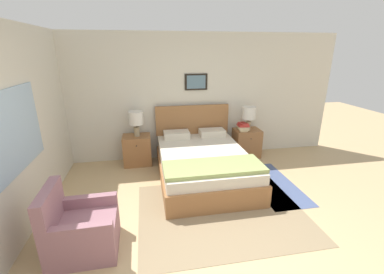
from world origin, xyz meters
TOP-DOWN VIEW (x-y plane):
  - ground_plane at (0.00, 0.00)m, footprint 16.00×16.00m
  - wall_back at (0.00, 3.17)m, footprint 6.90×0.09m
  - wall_left at (-2.28, 1.54)m, footprint 0.08×5.54m
  - area_rug_main at (0.30, 0.93)m, footprint 2.39×1.89m
  - area_rug_bedside at (1.44, 1.57)m, footprint 0.73×1.59m
  - bed at (0.27, 2.01)m, footprint 1.56×2.20m
  - armchair at (-1.53, 0.51)m, footprint 0.76×0.69m
  - nightstand_near_window at (-0.92, 2.87)m, footprint 0.55×0.45m
  - nightstand_by_door at (1.45, 2.87)m, footprint 0.55×0.45m
  - table_lamp_near_window at (-0.90, 2.86)m, footprint 0.29×0.29m
  - table_lamp_by_door at (1.45, 2.86)m, footprint 0.29×0.29m
  - book_thick_bottom at (1.33, 2.83)m, footprint 0.19×0.26m
  - book_hardcover_middle at (1.33, 2.83)m, footprint 0.23×0.28m
  - book_novel_upper at (1.33, 2.83)m, footprint 0.25×0.28m
  - book_slim_near_top at (1.33, 2.83)m, footprint 0.22×0.21m
  - book_paperback_top at (1.33, 2.83)m, footprint 0.18×0.26m

SIDE VIEW (x-z plane):
  - ground_plane at x=0.00m, z-range 0.00..0.00m
  - area_rug_main at x=0.30m, z-range 0.00..0.01m
  - area_rug_bedside at x=1.44m, z-range 0.00..0.01m
  - armchair at x=-1.53m, z-range -0.14..0.70m
  - bed at x=0.27m, z-range -0.28..0.87m
  - nightstand_near_window at x=-0.92m, z-range 0.00..0.61m
  - nightstand_by_door at x=1.45m, z-range 0.00..0.61m
  - book_thick_bottom at x=1.33m, z-range 0.61..0.64m
  - book_hardcover_middle at x=1.33m, z-range 0.64..0.67m
  - book_novel_upper at x=1.33m, z-range 0.67..0.71m
  - book_slim_near_top at x=1.33m, z-range 0.71..0.74m
  - book_paperback_top at x=1.33m, z-range 0.74..0.78m
  - table_lamp_near_window at x=-0.90m, z-range 0.70..1.21m
  - table_lamp_by_door at x=1.45m, z-range 0.70..1.21m
  - wall_back at x=0.00m, z-range 0.00..2.60m
  - wall_left at x=-2.28m, z-range 0.00..2.60m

